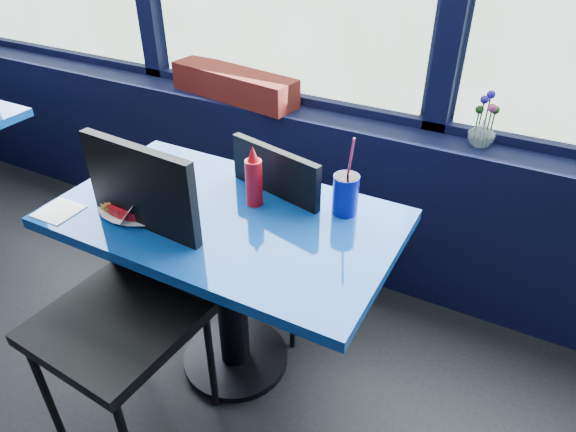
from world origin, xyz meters
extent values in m
cube|color=black|center=(0.00, 2.87, 0.40)|extent=(5.00, 0.26, 0.80)
cube|color=black|center=(0.00, 2.95, 0.81)|extent=(4.80, 0.08, 0.06)
cylinder|color=black|center=(0.30, 2.00, 0.01)|extent=(0.44, 0.44, 0.03)
cylinder|color=black|center=(0.30, 2.00, 0.34)|extent=(0.12, 0.12, 0.68)
cube|color=navy|center=(0.30, 2.00, 0.73)|extent=(1.20, 0.70, 0.04)
cube|color=black|center=(0.13, 1.59, 0.51)|extent=(0.50, 0.50, 0.05)
cube|color=black|center=(0.12, 1.82, 0.79)|extent=(0.45, 0.06, 0.52)
cylinder|color=black|center=(-0.09, 1.40, 0.24)|extent=(0.03, 0.03, 0.48)
cylinder|color=black|center=(-0.06, 1.81, 0.24)|extent=(0.03, 0.03, 0.48)
cylinder|color=black|center=(0.35, 1.78, 0.24)|extent=(0.03, 0.03, 0.48)
cube|color=black|center=(0.34, 2.40, 0.45)|extent=(0.51, 0.51, 0.04)
cube|color=black|center=(0.39, 2.21, 0.70)|extent=(0.40, 0.12, 0.46)
cylinder|color=black|center=(0.56, 2.53, 0.22)|extent=(0.02, 0.02, 0.43)
cylinder|color=black|center=(0.48, 2.18, 0.22)|extent=(0.02, 0.02, 0.43)
cylinder|color=black|center=(0.21, 2.62, 0.22)|extent=(0.02, 0.02, 0.43)
cylinder|color=black|center=(0.13, 2.27, 0.22)|extent=(0.02, 0.02, 0.43)
cube|color=maroon|center=(-0.20, 2.85, 0.87)|extent=(0.71, 0.27, 0.14)
imported|color=silver|center=(0.99, 2.86, 0.85)|extent=(0.12, 0.13, 0.11)
cylinder|color=#1E5919|center=(0.97, 2.86, 0.89)|extent=(0.01, 0.01, 0.18)
sphere|color=#281FB5|center=(0.97, 2.86, 0.99)|extent=(0.03, 0.03, 0.03)
cylinder|color=#1E5919|center=(1.01, 2.85, 0.88)|extent=(0.01, 0.01, 0.16)
sphere|color=#E8448D|center=(1.01, 2.85, 0.97)|extent=(0.03, 0.03, 0.03)
cylinder|color=#1E5919|center=(0.99, 2.88, 0.90)|extent=(0.01, 0.01, 0.20)
sphere|color=#281FB5|center=(0.99, 2.88, 1.01)|extent=(0.03, 0.03, 0.03)
cylinder|color=#1E5919|center=(0.96, 2.87, 0.87)|extent=(0.01, 0.01, 0.13)
sphere|color=#1E5919|center=(0.96, 2.87, 0.95)|extent=(0.03, 0.03, 0.03)
cylinder|color=#1E5919|center=(1.02, 2.87, 0.87)|extent=(0.01, 0.01, 0.14)
sphere|color=#1E5919|center=(1.02, 2.87, 0.96)|extent=(0.03, 0.03, 0.03)
cylinder|color=#B60C14|center=(0.02, 1.88, 0.77)|extent=(0.27, 0.27, 0.05)
cylinder|color=white|center=(0.02, 1.88, 0.76)|extent=(0.26, 0.26, 0.00)
cylinder|color=white|center=(0.11, 1.91, 0.80)|extent=(0.08, 0.09, 0.08)
sphere|color=#522B1C|center=(0.01, 1.86, 0.81)|extent=(0.06, 0.06, 0.06)
cylinder|color=#AB2012|center=(0.00, 1.87, 0.83)|extent=(0.05, 0.05, 0.01)
cylinder|color=#B60C14|center=(0.36, 2.11, 0.84)|extent=(0.06, 0.06, 0.17)
cone|color=#B60C14|center=(0.36, 2.11, 0.95)|extent=(0.04, 0.04, 0.06)
cylinder|color=#0C128D|center=(0.66, 2.21, 0.82)|extent=(0.09, 0.09, 0.14)
cylinder|color=black|center=(0.66, 2.21, 0.89)|extent=(0.08, 0.08, 0.01)
cylinder|color=#FF3560|center=(0.67, 2.20, 0.95)|extent=(0.05, 0.06, 0.20)
cube|color=white|center=(-0.22, 1.74, 0.75)|extent=(0.14, 0.14, 0.00)
camera|label=1|loc=(1.19, 0.79, 1.73)|focal=32.00mm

